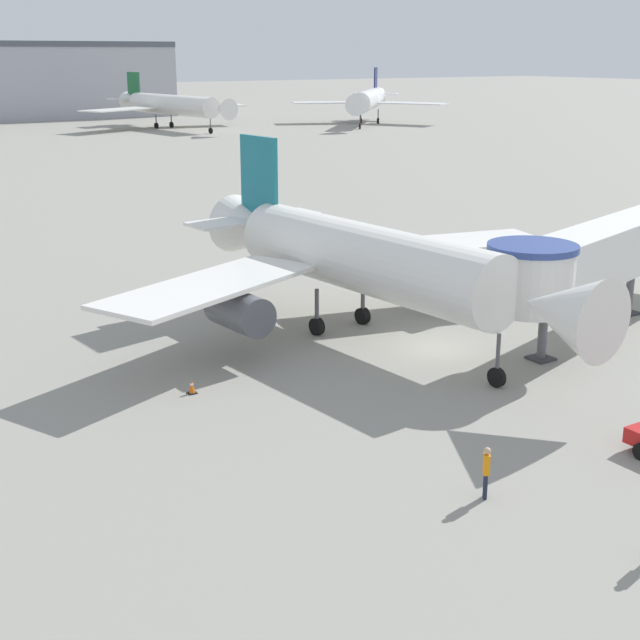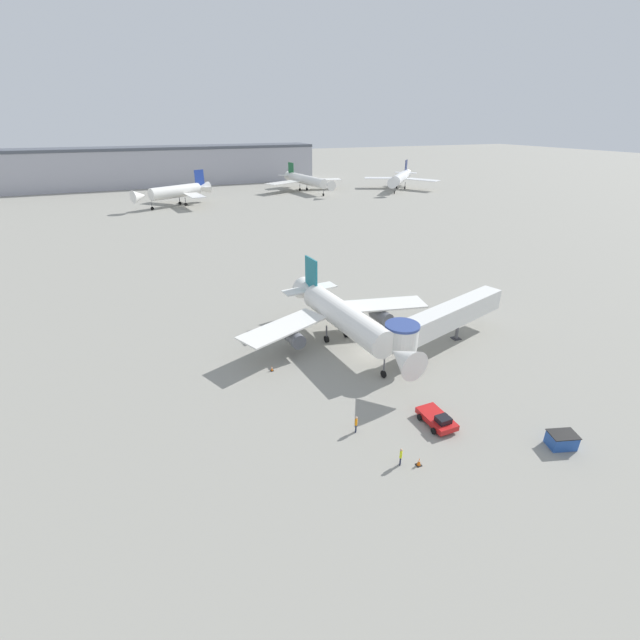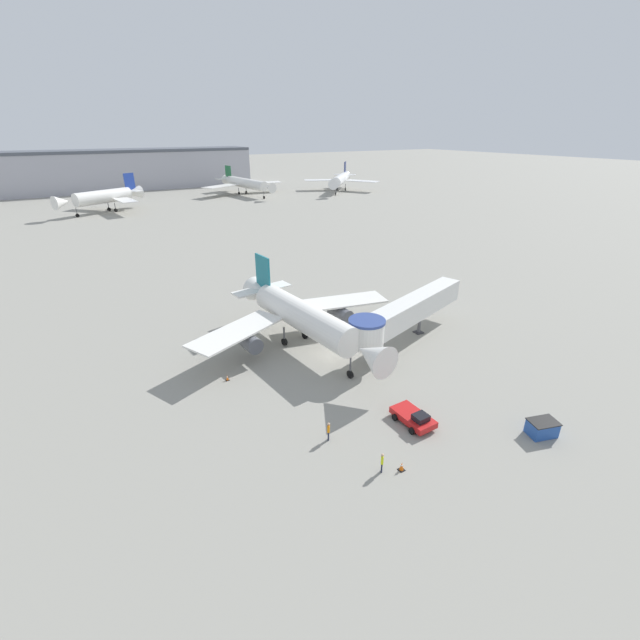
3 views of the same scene
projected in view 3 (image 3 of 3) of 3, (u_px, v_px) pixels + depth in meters
name	position (u px, v px, depth m)	size (l,w,h in m)	color
ground_plane	(330.00, 355.00, 51.46)	(800.00, 800.00, 0.00)	gray
main_airplane	(301.00, 316.00, 51.97)	(28.22, 26.57, 9.63)	white
jet_bridge	(403.00, 314.00, 52.37)	(21.53, 9.21, 5.91)	silver
pushback_tug_red	(414.00, 417.00, 39.36)	(2.64, 4.21, 1.46)	red
service_container_blue	(542.00, 428.00, 37.87)	(2.89, 2.37, 1.45)	#234C9E
traffic_cone_starboard_wing	(383.00, 331.00, 56.87)	(0.37, 0.37, 0.62)	black
traffic_cone_apron_front	(402.00, 466.00, 34.06)	(0.49, 0.49, 0.80)	black
traffic_cone_port_wing	(227.00, 378.00, 46.26)	(0.39, 0.39, 0.65)	black
ground_crew_marshaller	(382.00, 462.00, 33.62)	(0.38, 0.39, 1.81)	#1E2338
ground_crew_wing_walker	(328.00, 430.00, 37.09)	(0.37, 0.40, 1.82)	#1E2338
background_jet_green_tail	(245.00, 183.00, 172.61)	(35.29, 37.56, 10.43)	white
background_jet_blue_tail	(104.00, 197.00, 136.37)	(27.76, 25.91, 11.34)	white
background_jet_navy_tail	(341.00, 179.00, 182.47)	(28.37, 29.72, 11.14)	white
terminal_building	(69.00, 172.00, 176.61)	(152.60, 18.98, 16.61)	#A8A8B2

